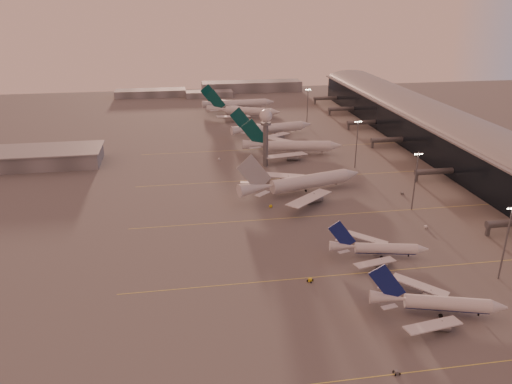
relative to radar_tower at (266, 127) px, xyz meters
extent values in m
plane|color=#535050|center=(-5.00, -120.00, -20.95)|extent=(700.00, 700.00, 0.00)
cube|color=#E9DC52|center=(25.00, -155.00, -20.94)|extent=(180.00, 0.25, 0.02)
cube|color=#E9DC52|center=(25.00, -110.00, -20.94)|extent=(180.00, 0.25, 0.02)
cube|color=#E9DC52|center=(25.00, -65.00, -20.94)|extent=(180.00, 0.25, 0.02)
cube|color=#E9DC52|center=(25.00, -20.00, -20.94)|extent=(180.00, 0.25, 0.02)
cube|color=#E9DC52|center=(25.00, 30.00, -20.94)|extent=(180.00, 0.25, 0.02)
cube|color=black|center=(103.00, -10.00, -11.95)|extent=(36.00, 360.00, 18.00)
cylinder|color=gray|center=(103.00, -10.00, -2.95)|extent=(10.08, 360.00, 10.08)
cube|color=gray|center=(103.00, -10.00, -2.75)|extent=(40.00, 362.00, 0.80)
cube|color=#5C5E64|center=(67.00, -92.00, -18.75)|extent=(1.20, 1.20, 4.40)
cylinder|color=#5C5E64|center=(77.00, -34.00, -16.45)|extent=(22.00, 2.80, 2.80)
cube|color=#5C5E64|center=(67.00, -34.00, -18.75)|extent=(1.20, 1.20, 4.40)
cylinder|color=#5C5E64|center=(77.00, 22.00, -16.45)|extent=(22.00, 2.80, 2.80)
cube|color=#5C5E64|center=(67.00, 22.00, -18.75)|extent=(1.20, 1.20, 4.40)
cylinder|color=#5C5E64|center=(77.00, 64.00, -16.45)|extent=(22.00, 2.80, 2.80)
cube|color=#5C5E64|center=(67.00, 64.00, -18.75)|extent=(1.20, 1.20, 4.40)
cylinder|color=#5C5E64|center=(77.00, 106.00, -16.45)|extent=(22.00, 2.80, 2.80)
cube|color=#5C5E64|center=(67.00, 106.00, -18.75)|extent=(1.20, 1.20, 4.40)
cylinder|color=#5C5E64|center=(77.00, 146.00, -16.45)|extent=(22.00, 2.80, 2.80)
cube|color=#5C5E64|center=(67.00, 146.00, -18.75)|extent=(1.20, 1.20, 4.40)
cube|color=slate|center=(-125.00, 20.00, -16.95)|extent=(80.00, 25.00, 8.00)
cube|color=gray|center=(-125.00, 20.00, -12.75)|extent=(82.00, 27.00, 0.60)
cylinder|color=#5C5E64|center=(0.00, 0.00, -9.95)|extent=(2.60, 2.60, 22.00)
cylinder|color=#5C5E64|center=(0.00, 0.00, 1.55)|extent=(5.20, 5.20, 1.20)
sphere|color=silver|center=(0.00, 0.00, 5.45)|extent=(6.40, 6.40, 6.40)
cylinder|color=#5C5E64|center=(0.00, 0.00, 9.15)|extent=(0.16, 0.16, 2.00)
cylinder|color=#5C5E64|center=(53.00, -120.00, -8.45)|extent=(0.56, 0.56, 25.00)
sphere|color=#FFEABF|center=(51.50, -120.00, 3.15)|extent=(0.56, 0.56, 0.56)
sphere|color=#FFEABF|center=(52.50, -120.00, 3.15)|extent=(0.56, 0.56, 0.56)
cylinder|color=#5C5E64|center=(50.00, -65.00, -8.45)|extent=(0.56, 0.56, 25.00)
cube|color=#5C5E64|center=(50.00, -65.00, 3.55)|extent=(3.60, 0.25, 0.25)
sphere|color=#FFEABF|center=(48.50, -65.00, 3.15)|extent=(0.56, 0.56, 0.56)
sphere|color=#FFEABF|center=(49.50, -65.00, 3.15)|extent=(0.56, 0.56, 0.56)
sphere|color=#FFEABF|center=(50.50, -65.00, 3.15)|extent=(0.56, 0.56, 0.56)
sphere|color=#FFEABF|center=(51.50, -65.00, 3.15)|extent=(0.56, 0.56, 0.56)
cylinder|color=#5C5E64|center=(45.00, -10.00, -8.45)|extent=(0.56, 0.56, 25.00)
cube|color=#5C5E64|center=(45.00, -10.00, 3.55)|extent=(3.60, 0.25, 0.25)
sphere|color=#FFEABF|center=(43.50, -10.00, 3.15)|extent=(0.56, 0.56, 0.56)
sphere|color=#FFEABF|center=(44.50, -10.00, 3.15)|extent=(0.56, 0.56, 0.56)
sphere|color=#FFEABF|center=(45.50, -10.00, 3.15)|extent=(0.56, 0.56, 0.56)
sphere|color=#FFEABF|center=(46.50, -10.00, 3.15)|extent=(0.56, 0.56, 0.56)
cylinder|color=#5C5E64|center=(43.00, 80.00, -8.45)|extent=(0.56, 0.56, 25.00)
cube|color=#5C5E64|center=(43.00, 80.00, 3.55)|extent=(3.60, 0.25, 0.25)
sphere|color=#FFEABF|center=(41.50, 80.00, 3.15)|extent=(0.56, 0.56, 0.56)
sphere|color=#FFEABF|center=(42.50, 80.00, 3.15)|extent=(0.56, 0.56, 0.56)
sphere|color=#FFEABF|center=(43.50, 80.00, 3.15)|extent=(0.56, 0.56, 0.56)
sphere|color=#FFEABF|center=(44.50, 80.00, 3.15)|extent=(0.56, 0.56, 0.56)
cube|color=slate|center=(-65.00, 200.00, -17.95)|extent=(60.00, 18.00, 6.00)
cube|color=slate|center=(25.00, 210.00, -16.45)|extent=(90.00, 20.00, 9.00)
cube|color=slate|center=(-15.00, 190.00, -18.45)|extent=(40.00, 15.00, 5.00)
cylinder|color=silver|center=(26.80, -135.13, -17.75)|extent=(23.19, 10.23, 3.92)
cylinder|color=navy|center=(26.80, -135.13, -18.63)|extent=(22.44, 9.05, 2.82)
cone|color=silver|center=(39.98, -139.00, -17.75)|extent=(5.38, 5.01, 3.92)
cone|color=silver|center=(11.12, -130.54, -17.26)|extent=(10.37, 6.48, 3.92)
cube|color=silver|center=(18.66, -142.80, -18.44)|extent=(17.09, 7.15, 1.23)
cylinder|color=gray|center=(21.99, -141.40, -20.23)|extent=(4.99, 3.70, 2.55)
cube|color=gray|center=(21.99, -141.40, -19.12)|extent=(0.37, 0.33, 1.57)
cube|color=silver|center=(24.08, -124.29, -18.44)|extent=(14.61, 14.40, 1.23)
cylinder|color=gray|center=(26.13, -127.27, -20.23)|extent=(4.99, 3.70, 2.55)
cube|color=gray|center=(26.13, -127.27, -19.12)|extent=(0.37, 0.33, 1.57)
cube|color=navy|center=(10.65, -130.41, -12.41)|extent=(10.42, 3.37, 11.68)
cube|color=silver|center=(9.90, -134.83, -17.16)|extent=(4.67, 2.40, 0.26)
cube|color=silver|center=(12.40, -126.27, -17.16)|extent=(4.42, 4.24, 0.26)
cylinder|color=black|center=(35.19, -137.59, -20.43)|extent=(0.52, 0.52, 1.03)
cylinder|color=black|center=(25.65, -132.44, -20.38)|extent=(1.23, 0.81, 1.13)
cylinder|color=black|center=(24.38, -136.79, -20.38)|extent=(1.23, 0.81, 1.13)
cylinder|color=silver|center=(23.11, -101.34, -18.09)|extent=(20.90, 7.76, 3.51)
cylinder|color=navy|center=(23.11, -101.34, -18.88)|extent=(20.29, 6.71, 2.53)
cone|color=silver|center=(35.14, -103.92, -18.09)|extent=(4.64, 4.27, 3.51)
cone|color=silver|center=(8.80, -98.27, -17.65)|extent=(9.19, 5.25, 3.51)
cube|color=silver|center=(16.34, -108.72, -18.70)|extent=(15.29, 7.41, 1.10)
cylinder|color=gray|center=(19.23, -107.25, -20.30)|extent=(4.38, 3.07, 2.28)
cube|color=gray|center=(19.23, -107.25, -19.31)|extent=(0.32, 0.28, 1.40)
cube|color=silver|center=(19.97, -91.83, -18.70)|extent=(13.64, 12.25, 1.10)
cylinder|color=gray|center=(22.00, -94.35, -20.30)|extent=(4.38, 3.07, 2.28)
cube|color=gray|center=(22.00, -94.35, -19.31)|extent=(0.32, 0.28, 1.40)
cube|color=navy|center=(8.38, -98.18, -13.30)|extent=(9.49, 2.34, 10.46)
cube|color=silver|center=(7.99, -102.18, -17.56)|extent=(4.23, 2.41, 0.23)
cube|color=silver|center=(9.66, -94.37, -17.56)|extent=(4.06, 3.64, 0.23)
cylinder|color=black|center=(30.77, -102.98, -20.49)|extent=(0.46, 0.46, 0.92)
cylinder|color=black|center=(21.91, -99.00, -20.44)|extent=(1.09, 0.66, 1.02)
cylinder|color=black|center=(21.06, -102.97, -20.44)|extent=(1.09, 0.66, 1.02)
cylinder|color=silver|center=(13.16, -38.77, -16.90)|extent=(37.59, 15.36, 5.84)
cylinder|color=silver|center=(13.16, -38.77, -18.21)|extent=(36.45, 13.58, 4.20)
cone|color=silver|center=(34.69, -32.97, -16.90)|extent=(8.50, 7.52, 5.84)
cone|color=silver|center=(-12.44, -45.66, -16.17)|extent=(16.65, 9.71, 5.84)
cube|color=silver|center=(8.41, -56.14, -17.92)|extent=(23.83, 22.85, 1.73)
cylinder|color=gray|center=(11.81, -51.42, -20.29)|extent=(7.97, 5.54, 3.79)
cube|color=gray|center=(11.81, -51.42, -18.94)|extent=(0.33, 0.30, 2.34)
cube|color=silver|center=(0.32, -26.14, -17.92)|extent=(27.53, 12.05, 1.73)
cylinder|color=gray|center=(5.64, -28.51, -20.29)|extent=(7.97, 5.54, 3.79)
cube|color=gray|center=(5.64, -28.51, -18.94)|extent=(0.33, 0.30, 2.34)
cube|color=#A0A3A8|center=(-13.19, -45.87, -9.27)|extent=(15.71, 4.53, 17.32)
cube|color=silver|center=(-10.86, -52.73, -16.02)|extent=(7.23, 6.80, 0.24)
cube|color=silver|center=(-14.62, -38.76, -16.02)|extent=(7.61, 4.03, 0.24)
cylinder|color=black|center=(26.87, -35.07, -20.48)|extent=(0.47, 0.47, 0.94)
cylinder|color=black|center=(9.72, -37.55, -20.43)|extent=(1.12, 0.72, 1.04)
cylinder|color=black|center=(10.79, -41.55, -20.43)|extent=(1.12, 0.72, 1.04)
cylinder|color=silver|center=(21.95, 16.80, -17.07)|extent=(34.44, 10.76, 5.48)
cylinder|color=silver|center=(21.95, 16.80, -18.31)|extent=(33.52, 9.14, 3.95)
cone|color=silver|center=(41.98, 13.61, -17.07)|extent=(7.36, 6.45, 5.48)
cone|color=silver|center=(-1.88, 20.59, -16.39)|extent=(14.94, 7.66, 5.48)
cube|color=silver|center=(11.43, 4.00, -18.03)|extent=(25.20, 13.43, 1.62)
cylinder|color=gray|center=(16.07, 6.68, -20.29)|extent=(7.06, 4.55, 3.56)
cube|color=gray|center=(16.07, 6.68, -18.99)|extent=(0.32, 0.28, 2.19)
cube|color=silver|center=(15.92, 32.24, -18.03)|extent=(23.15, 19.43, 1.62)
cylinder|color=gray|center=(19.50, 28.25, -20.29)|extent=(7.06, 4.55, 3.56)
cube|color=gray|center=(19.50, 28.25, -18.99)|extent=(0.32, 0.28, 2.19)
cube|color=#073C3B|center=(-2.58, 20.70, -9.84)|extent=(14.95, 2.70, 16.23)
cube|color=silver|center=(-3.15, 14.13, -16.25)|extent=(7.01, 4.28, 0.24)
cube|color=silver|center=(-1.08, 27.13, -16.25)|extent=(6.80, 5.80, 0.24)
cylinder|color=black|center=(34.70, 14.77, -20.48)|extent=(0.47, 0.47, 0.95)
cylinder|color=black|center=(19.57, 19.29, -20.43)|extent=(1.10, 0.63, 1.04)
cylinder|color=black|center=(18.91, 15.18, -20.43)|extent=(1.10, 0.63, 1.04)
cylinder|color=silver|center=(18.39, 58.63, -17.16)|extent=(33.61, 12.15, 5.36)
cylinder|color=silver|center=(18.39, 58.63, -18.37)|extent=(32.65, 10.54, 3.86)
cone|color=silver|center=(37.79, 62.76, -17.16)|extent=(7.40, 6.58, 5.36)
cone|color=silver|center=(-4.67, 53.73, -16.49)|extent=(14.74, 8.14, 5.36)
cube|color=silver|center=(13.29, 43.26, -18.10)|extent=(22.07, 19.79, 1.59)
cylinder|color=gray|center=(16.58, 47.34, -20.30)|extent=(7.01, 4.74, 3.48)
cube|color=gray|center=(16.58, 47.34, -19.04)|extent=(0.32, 0.28, 2.14)
cube|color=silver|center=(7.48, 70.60, -18.10)|extent=(24.73, 12.02, 1.59)
cylinder|color=gray|center=(12.15, 68.21, -20.30)|extent=(7.01, 4.74, 3.48)
cube|color=gray|center=(12.15, 68.21, -19.04)|extent=(0.32, 0.28, 2.14)
cube|color=#073C3B|center=(-5.35, 53.59, -10.09)|extent=(14.49, 3.38, 15.86)
cube|color=silver|center=(-3.56, 47.39, -16.36)|extent=(6.55, 5.86, 0.23)
cube|color=silver|center=(-6.23, 59.97, -16.36)|extent=(6.82, 3.89, 0.23)
cylinder|color=black|center=(30.74, 61.26, -20.49)|extent=(0.46, 0.46, 0.92)
cylinder|color=black|center=(15.35, 60.06, -20.44)|extent=(1.09, 0.66, 1.02)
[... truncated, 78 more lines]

